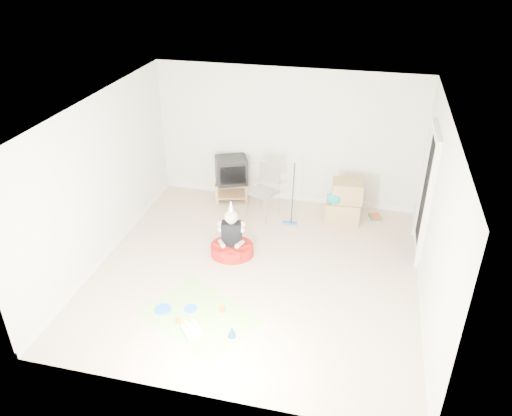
% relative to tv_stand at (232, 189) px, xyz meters
% --- Properties ---
extents(ground, '(5.00, 5.00, 0.00)m').
position_rel_tv_stand_xyz_m(ground, '(1.01, -2.18, -0.24)').
color(ground, beige).
rests_on(ground, ground).
extents(doorway_recess, '(0.02, 0.90, 2.05)m').
position_rel_tv_stand_xyz_m(doorway_recess, '(3.49, -0.98, 0.78)').
color(doorway_recess, black).
rests_on(doorway_recess, ground).
extents(tv_stand, '(0.72, 0.54, 0.40)m').
position_rel_tv_stand_xyz_m(tv_stand, '(0.00, 0.00, 0.00)').
color(tv_stand, '#A5764A').
rests_on(tv_stand, ground).
extents(crt_tv, '(0.73, 0.68, 0.50)m').
position_rel_tv_stand_xyz_m(crt_tv, '(0.00, 0.00, 0.41)').
color(crt_tv, black).
rests_on(crt_tv, tv_stand).
extents(folding_chair, '(0.62, 0.61, 1.05)m').
position_rel_tv_stand_xyz_m(folding_chair, '(0.73, -0.47, 0.27)').
color(folding_chair, '#9B9AA0').
rests_on(folding_chair, ground).
extents(cardboard_boxes, '(0.65, 0.52, 0.78)m').
position_rel_tv_stand_xyz_m(cardboard_boxes, '(2.20, -0.27, 0.13)').
color(cardboard_boxes, '#A88151').
rests_on(cardboard_boxes, ground).
extents(floor_mop, '(0.27, 0.36, 1.07)m').
position_rel_tv_stand_xyz_m(floor_mop, '(1.27, -0.65, 0.02)').
color(floor_mop, '#2462B4').
rests_on(floor_mop, ground).
extents(book_pile, '(0.24, 0.28, 0.05)m').
position_rel_tv_stand_xyz_m(book_pile, '(2.79, -0.06, -0.22)').
color(book_pile, '#25704E').
rests_on(book_pile, ground).
extents(seated_woman, '(0.81, 0.81, 1.01)m').
position_rel_tv_stand_xyz_m(seated_woman, '(0.52, -1.84, -0.02)').
color(seated_woman, '#B31910').
rests_on(seated_woman, ground).
extents(party_mat, '(1.78, 1.61, 0.01)m').
position_rel_tv_stand_xyz_m(party_mat, '(0.50, -3.39, -0.24)').
color(party_mat, '#F83493').
rests_on(party_mat, ground).
extents(birthday_cake, '(0.34, 0.35, 0.14)m').
position_rel_tv_stand_xyz_m(birthday_cake, '(0.51, -3.74, -0.20)').
color(birthday_cake, white).
rests_on(birthday_cake, party_mat).
extents(blue_plate_near, '(0.26, 0.26, 0.01)m').
position_rel_tv_stand_xyz_m(blue_plate_near, '(0.32, -3.28, -0.23)').
color(blue_plate_near, blue).
rests_on(blue_plate_near, party_mat).
extents(blue_plate_far, '(0.28, 0.28, 0.01)m').
position_rel_tv_stand_xyz_m(blue_plate_far, '(-0.06, -3.39, -0.23)').
color(blue_plate_far, blue).
rests_on(blue_plate_far, party_mat).
extents(orange_cup_near, '(0.10, 0.10, 0.08)m').
position_rel_tv_stand_xyz_m(orange_cup_near, '(0.77, -3.23, -0.19)').
color(orange_cup_near, orange).
rests_on(orange_cup_near, party_mat).
extents(orange_cup_far, '(0.09, 0.09, 0.07)m').
position_rel_tv_stand_xyz_m(orange_cup_far, '(0.25, -3.59, -0.20)').
color(orange_cup_far, orange).
rests_on(orange_cup_far, party_mat).
extents(blue_party_hat, '(0.16, 0.16, 0.17)m').
position_rel_tv_stand_xyz_m(blue_party_hat, '(1.04, -3.67, -0.15)').
color(blue_party_hat, '#1844AE').
rests_on(blue_party_hat, party_mat).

